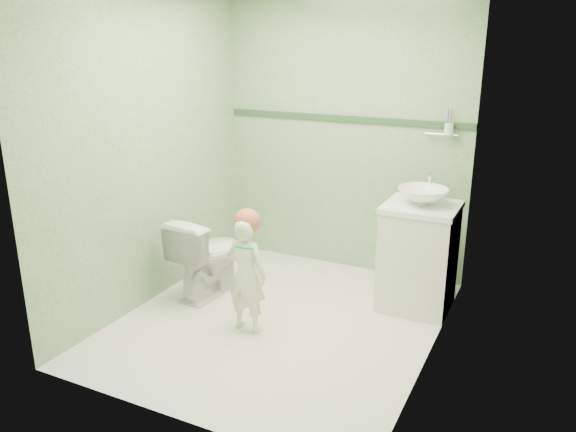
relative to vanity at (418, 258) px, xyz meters
The scene contains 12 objects.
ground 1.16m from the vanity, 140.19° to the right, with size 2.50×2.50×0.00m, color silver.
room_shell 1.35m from the vanity, 140.19° to the right, with size 2.50×2.54×2.40m.
trim_stripe 1.38m from the vanity, 147.36° to the left, with size 2.20×0.02×0.05m, color #2B4A2C.
vanity is the anchor object (origin of this frame).
counter 0.41m from the vanity, ahead, with size 0.54×0.52×0.04m, color white.
basin 0.49m from the vanity, ahead, with size 0.37×0.37×0.13m, color white.
faucet 0.60m from the vanity, 90.00° to the left, with size 0.03×0.13×0.18m.
cup_holder 1.05m from the vanity, 83.79° to the left, with size 0.26×0.07×0.21m.
toilet 1.66m from the vanity, 161.96° to the right, with size 0.37×0.66×0.67m, color white.
toddler 1.34m from the vanity, 137.87° to the right, with size 0.31×0.20×0.84m, color silver.
hair_cap 1.39m from the vanity, 138.67° to the right, with size 0.19×0.19×0.19m, color #B85A3D.
teal_toothbrush 1.42m from the vanity, 132.08° to the right, with size 0.11×0.13×0.08m.
Camera 1 is at (1.72, -3.36, 2.02)m, focal length 35.35 mm.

